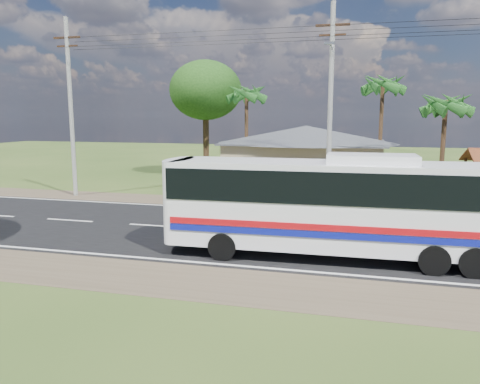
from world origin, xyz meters
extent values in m
plane|color=#2B4418|center=(0.00, 0.00, 0.00)|extent=(120.00, 120.00, 0.00)
cube|color=black|center=(0.00, 0.00, 0.01)|extent=(120.00, 10.00, 0.02)
cube|color=brown|center=(0.00, 6.50, 0.01)|extent=(120.00, 3.00, 0.01)
cube|color=brown|center=(0.00, -6.50, 0.01)|extent=(120.00, 3.00, 0.01)
cube|color=silver|center=(0.00, 4.70, 0.03)|extent=(120.00, 0.15, 0.01)
cube|color=silver|center=(0.00, -4.70, 0.03)|extent=(120.00, 0.15, 0.01)
cube|color=silver|center=(0.00, 0.00, 0.03)|extent=(120.00, 0.15, 0.01)
cube|color=tan|center=(1.00, 13.00, 1.60)|extent=(10.00, 8.00, 3.20)
cube|color=#4C4F54|center=(1.00, 13.00, 3.25)|extent=(10.60, 8.60, 0.10)
pyramid|color=#4C4F54|center=(1.00, 13.00, 4.40)|extent=(12.40, 10.00, 1.20)
cube|color=black|center=(-2.00, 8.98, 1.70)|extent=(1.20, 0.08, 1.20)
cube|color=black|center=(1.00, 8.98, 1.70)|extent=(1.20, 0.08, 1.20)
cube|color=black|center=(4.00, 8.98, 1.70)|extent=(1.20, 0.08, 1.20)
cylinder|color=#392214|center=(10.70, 6.70, 1.30)|extent=(0.16, 0.16, 2.60)
cylinder|color=#392214|center=(10.70, 10.30, 1.30)|extent=(0.16, 0.16, 2.60)
cylinder|color=#9E9E99|center=(-13.00, 6.50, 5.50)|extent=(0.26, 0.26, 11.00)
cube|color=#392214|center=(-13.00, 6.50, 9.80)|extent=(1.80, 0.12, 0.12)
cube|color=#392214|center=(-13.00, 6.50, 9.30)|extent=(1.40, 0.10, 0.10)
cylinder|color=#9E9E99|center=(3.00, 6.50, 5.50)|extent=(0.26, 0.26, 11.00)
cube|color=#392214|center=(3.00, 6.50, 9.80)|extent=(1.80, 0.12, 0.12)
cube|color=#392214|center=(3.00, 6.50, 9.30)|extent=(1.40, 0.10, 0.10)
cylinder|color=gray|center=(3.00, 5.50, 8.60)|extent=(0.08, 2.00, 0.08)
cube|color=gray|center=(3.00, 4.50, 8.60)|extent=(0.50, 0.18, 0.12)
cylinder|color=black|center=(-5.00, 6.50, 9.60)|extent=(16.00, 0.02, 0.02)
cylinder|color=#47301E|center=(9.50, 11.00, 3.00)|extent=(0.28, 0.28, 6.00)
cylinder|color=#47301E|center=(6.00, 15.50, 3.75)|extent=(0.28, 0.28, 7.50)
cylinder|color=#47301E|center=(-4.00, 16.00, 3.50)|extent=(0.28, 0.28, 7.00)
cylinder|color=#47301E|center=(-8.00, 18.00, 2.97)|extent=(0.50, 0.50, 5.95)
ellipsoid|color=#16360E|center=(-8.00, 18.00, 7.15)|extent=(6.00, 6.00, 4.92)
cube|color=white|center=(4.08, -2.89, 1.97)|extent=(12.17, 2.87, 3.03)
cube|color=black|center=(4.08, -2.89, 2.72)|extent=(12.23, 2.93, 1.11)
cube|color=black|center=(-1.97, -3.06, 2.37)|extent=(0.19, 2.32, 1.82)
cube|color=#A90A11|center=(4.12, -4.17, 1.41)|extent=(11.90, 0.39, 0.22)
cube|color=navy|center=(4.12, -4.17, 1.16)|extent=(11.90, 0.39, 0.22)
cube|color=white|center=(5.09, -2.86, 3.63)|extent=(3.07, 1.70, 0.30)
cylinder|color=black|center=(0.08, -4.16, 0.50)|extent=(1.02, 0.38, 1.01)
cylinder|color=black|center=(0.02, -1.84, 0.50)|extent=(1.02, 0.38, 1.01)
cylinder|color=black|center=(7.14, -3.96, 0.50)|extent=(1.02, 0.38, 1.01)
cylinder|color=black|center=(7.07, -1.64, 0.50)|extent=(1.02, 0.38, 1.01)
cylinder|color=black|center=(8.35, -3.92, 0.50)|extent=(1.02, 0.38, 1.01)
cylinder|color=black|center=(8.28, -1.60, 0.50)|extent=(1.02, 0.38, 1.01)
imported|color=black|center=(3.36, 7.78, 0.49)|extent=(1.94, 0.91, 0.98)
camera|label=1|loc=(4.74, -19.58, 5.13)|focal=35.00mm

